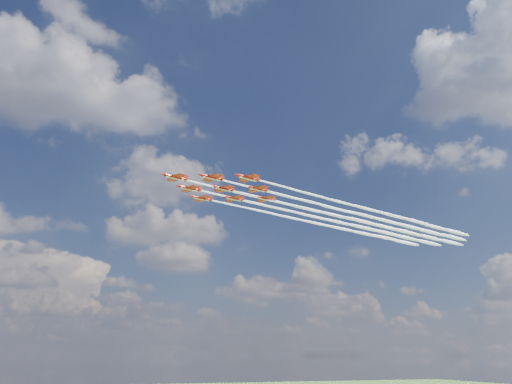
{
  "coord_description": "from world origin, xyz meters",
  "views": [
    {
      "loc": [
        -47.14,
        -149.8,
        22.45
      ],
      "look_at": [
        3.87,
        -1.1,
        74.18
      ],
      "focal_mm": 35.0,
      "sensor_mm": 36.0,
      "label": 1
    }
  ],
  "objects": [
    {
      "name": "jet_row3_centre",
      "position": [
        58.69,
        22.06,
        74.29
      ],
      "size": [
        138.15,
        50.45,
        2.33
      ],
      "rotation": [
        0.0,
        0.0,
        0.33
      ],
      "color": "red"
    },
    {
      "name": "jet_row2_starb",
      "position": [
        48.17,
        25.48,
        74.29
      ],
      "size": [
        138.15,
        50.45,
        2.33
      ],
      "rotation": [
        0.0,
        0.0,
        0.33
      ],
      "color": "red"
    },
    {
      "name": "jet_row4_starb",
      "position": [
        64.89,
        31.23,
        74.29
      ],
      "size": [
        138.15,
        50.45,
        2.33
      ],
      "rotation": [
        0.0,
        0.0,
        0.33
      ],
      "color": "red"
    },
    {
      "name": "jet_row2_port",
      "position": [
        52.49,
        12.9,
        74.29
      ],
      "size": [
        138.15,
        50.45,
        2.33
      ],
      "rotation": [
        0.0,
        0.0,
        0.33
      ],
      "color": "red"
    },
    {
      "name": "jet_tail",
      "position": [
        75.42,
        27.81,
        74.29
      ],
      "size": [
        138.15,
        50.45,
        2.33
      ],
      "rotation": [
        0.0,
        0.0,
        0.33
      ],
      "color": "red"
    },
    {
      "name": "jet_lead",
      "position": [
        41.97,
        16.32,
        74.29
      ],
      "size": [
        138.15,
        50.45,
        2.33
      ],
      "rotation": [
        0.0,
        0.0,
        0.33
      ],
      "color": "red"
    },
    {
      "name": "jet_row3_port",
      "position": [
        63.01,
        9.49,
        74.29
      ],
      "size": [
        138.15,
        50.45,
        2.33
      ],
      "rotation": [
        0.0,
        0.0,
        0.33
      ],
      "color": "red"
    },
    {
      "name": "jet_row3_starb",
      "position": [
        54.37,
        34.64,
        74.29
      ],
      "size": [
        138.15,
        50.45,
        2.33
      ],
      "rotation": [
        0.0,
        0.0,
        0.33
      ],
      "color": "red"
    },
    {
      "name": "jet_row4_port",
      "position": [
        69.22,
        18.65,
        74.29
      ],
      "size": [
        138.15,
        50.45,
        2.33
      ],
      "rotation": [
        0.0,
        0.0,
        0.33
      ],
      "color": "red"
    }
  ]
}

